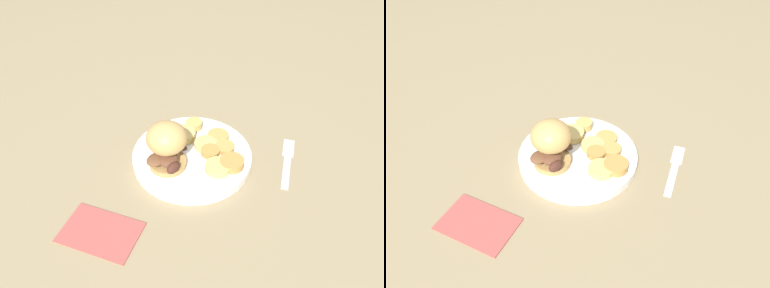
% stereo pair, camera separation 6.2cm
% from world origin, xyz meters
% --- Properties ---
extents(ground_plane, '(4.00, 4.00, 0.00)m').
position_xyz_m(ground_plane, '(0.00, 0.00, 0.00)').
color(ground_plane, '#937F5B').
extents(dinner_plate, '(0.25, 0.25, 0.02)m').
position_xyz_m(dinner_plate, '(0.00, 0.00, 0.01)').
color(dinner_plate, white).
rests_on(dinner_plate, ground_plane).
extents(sandwich, '(0.09, 0.11, 0.10)m').
position_xyz_m(sandwich, '(-0.00, -0.06, 0.08)').
color(sandwich, tan).
rests_on(sandwich, dinner_plate).
extents(potato_round_0, '(0.05, 0.05, 0.02)m').
position_xyz_m(potato_round_0, '(-0.05, 0.01, 0.03)').
color(potato_round_0, '#DBB766').
rests_on(potato_round_0, dinner_plate).
extents(potato_round_1, '(0.04, 0.04, 0.01)m').
position_xyz_m(potato_round_1, '(0.02, 0.03, 0.03)').
color(potato_round_1, '#BC8942').
rests_on(potato_round_1, dinner_plate).
extents(potato_round_2, '(0.04, 0.04, 0.02)m').
position_xyz_m(potato_round_2, '(-0.07, 0.05, 0.03)').
color(potato_round_2, tan).
rests_on(potato_round_2, dinner_plate).
extents(potato_round_3, '(0.05, 0.05, 0.01)m').
position_xyz_m(potato_round_3, '(-0.00, 0.04, 0.03)').
color(potato_round_3, '#DBB766').
rests_on(potato_round_3, dinner_plate).
extents(potato_round_4, '(0.05, 0.05, 0.01)m').
position_xyz_m(potato_round_4, '(0.07, 0.01, 0.03)').
color(potato_round_4, '#DBB766').
rests_on(potato_round_4, dinner_plate).
extents(potato_round_5, '(0.04, 0.04, 0.01)m').
position_xyz_m(potato_round_5, '(0.03, 0.06, 0.03)').
color(potato_round_5, tan).
rests_on(potato_round_5, dinner_plate).
extents(potato_round_6, '(0.05, 0.05, 0.01)m').
position_xyz_m(potato_round_6, '(-0.01, 0.08, 0.03)').
color(potato_round_6, tan).
rests_on(potato_round_6, dinner_plate).
extents(potato_round_7, '(0.05, 0.05, 0.02)m').
position_xyz_m(potato_round_7, '(0.08, 0.04, 0.03)').
color(potato_round_7, '#BC8942').
rests_on(potato_round_7, dinner_plate).
extents(fork, '(0.11, 0.13, 0.00)m').
position_xyz_m(fork, '(0.13, 0.16, 0.00)').
color(fork, silver).
rests_on(fork, ground_plane).
extents(napkin, '(0.17, 0.15, 0.01)m').
position_xyz_m(napkin, '(0.06, -0.24, 0.00)').
color(napkin, '#B24C47').
rests_on(napkin, ground_plane).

